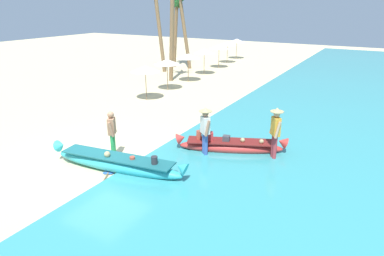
{
  "coord_description": "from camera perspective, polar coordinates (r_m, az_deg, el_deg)",
  "views": [
    {
      "loc": [
        8.15,
        -7.96,
        5.08
      ],
      "look_at": [
        2.46,
        2.03,
        0.9
      ],
      "focal_mm": 32.07,
      "sensor_mm": 36.0,
      "label": 1
    }
  ],
  "objects": [
    {
      "name": "person_vendor_assistant",
      "position": [
        11.79,
        13.7,
        -0.38
      ],
      "size": [
        0.5,
        0.56,
        1.88
      ],
      "color": "#B2383D",
      "rests_on": "ground"
    },
    {
      "name": "boat_red_midground",
      "position": [
        12.41,
        6.39,
        -2.96
      ],
      "size": [
        3.83,
        2.08,
        0.78
      ],
      "color": "red",
      "rests_on": "ground"
    },
    {
      "name": "parasol_row_0",
      "position": [
        19.06,
        -7.78,
        9.73
      ],
      "size": [
        1.6,
        1.6,
        1.91
      ],
      "color": "#8E6B47",
      "rests_on": "ground"
    },
    {
      "name": "person_vendor_hatted",
      "position": [
        11.76,
        2.21,
        -0.11
      ],
      "size": [
        0.56,
        0.5,
        1.8
      ],
      "color": "#3D5BA8",
      "rests_on": "ground"
    },
    {
      "name": "parasol_row_2",
      "position": [
        23.64,
        -0.64,
        11.88
      ],
      "size": [
        1.6,
        1.6,
        1.91
      ],
      "color": "#8E6B47",
      "rests_on": "ground"
    },
    {
      "name": "parasol_row_4",
      "position": [
        29.03,
        4.53,
        13.33
      ],
      "size": [
        1.6,
        1.6,
        1.91
      ],
      "color": "#8E6B47",
      "rests_on": "ground"
    },
    {
      "name": "parasol_row_5",
      "position": [
        31.64,
        5.94,
        13.83
      ],
      "size": [
        1.6,
        1.6,
        1.91
      ],
      "color": "#8E6B47",
      "rests_on": "ground"
    },
    {
      "name": "paddle",
      "position": [
        10.87,
        -14.4,
        -8.38
      ],
      "size": [
        0.92,
        1.51,
        0.05
      ],
      "color": "#8E6B47",
      "rests_on": "ground"
    },
    {
      "name": "person_tourist_customer",
      "position": [
        12.02,
        -13.14,
        -0.65
      ],
      "size": [
        0.45,
        0.57,
        1.68
      ],
      "color": "green",
      "rests_on": "ground"
    },
    {
      "name": "palm_tree_far_behind",
      "position": [
        29.22,
        -2.54,
        19.32
      ],
      "size": [
        2.24,
        2.61,
        5.89
      ],
      "color": "brown",
      "rests_on": "ground"
    },
    {
      "name": "ground_plane",
      "position": [
        12.47,
        -14.66,
        -4.75
      ],
      "size": [
        80.0,
        80.0,
        0.0
      ],
      "primitive_type": "plane",
      "color": "beige"
    },
    {
      "name": "parasol_row_3",
      "position": [
        26.16,
        2.06,
        12.65
      ],
      "size": [
        1.6,
        1.6,
        1.91
      ],
      "color": "#8E6B47",
      "rests_on": "ground"
    },
    {
      "name": "parasol_row_1",
      "position": [
        21.28,
        -4.16,
        10.92
      ],
      "size": [
        1.6,
        1.6,
        1.91
      ],
      "color": "#8E6B47",
      "rests_on": "ground"
    },
    {
      "name": "palm_tree_mid_cluster",
      "position": [
        27.52,
        -6.04,
        20.39
      ],
      "size": [
        2.91,
        2.36,
        6.64
      ],
      "color": "brown",
      "rests_on": "ground"
    },
    {
      "name": "boat_cyan_foreground",
      "position": [
        11.24,
        -12.27,
        -5.74
      ],
      "size": [
        4.89,
        1.28,
        0.79
      ],
      "color": "#33B2BC",
      "rests_on": "ground"
    },
    {
      "name": "parasol_row_6",
      "position": [
        34.25,
        7.47,
        14.23
      ],
      "size": [
        1.6,
        1.6,
        1.91
      ],
      "color": "#8E6B47",
      "rests_on": "ground"
    }
  ]
}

